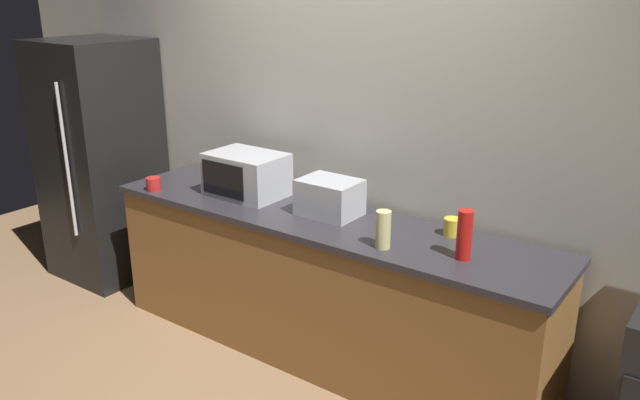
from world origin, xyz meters
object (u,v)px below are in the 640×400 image
at_px(refrigerator, 101,161).
at_px(bottle_hot_sauce, 464,235).
at_px(mug_red, 154,184).
at_px(microwave, 246,174).
at_px(bottle_vinegar, 383,230).
at_px(toaster_oven, 330,197).
at_px(mug_yellow, 452,227).

xyz_separation_m(refrigerator, bottle_hot_sauce, (2.96, -0.07, 0.12)).
height_order(refrigerator, mug_red, refrigerator).
relative_size(microwave, bottle_vinegar, 2.43).
distance_m(toaster_oven, mug_red, 1.22).
relative_size(toaster_oven, mug_red, 3.61).
bearing_deg(mug_red, toaster_oven, 14.21).
bearing_deg(bottle_vinegar, toaster_oven, 154.20).
height_order(microwave, toaster_oven, microwave).
bearing_deg(microwave, toaster_oven, 1.10).
xyz_separation_m(microwave, bottle_hot_sauce, (1.52, -0.12, -0.01)).
bearing_deg(refrigerator, mug_red, -15.04).
bearing_deg(mug_red, bottle_vinegar, 1.98).
distance_m(toaster_oven, bottle_hot_sauce, 0.90).
bearing_deg(mug_red, mug_yellow, 12.44).
xyz_separation_m(toaster_oven, mug_red, (-1.18, -0.30, -0.06)).
relative_size(bottle_hot_sauce, mug_red, 2.65).
relative_size(refrigerator, toaster_oven, 5.29).
height_order(bottle_hot_sauce, mug_yellow, bottle_hot_sauce).
bearing_deg(microwave, bottle_hot_sauce, -4.41).
xyz_separation_m(toaster_oven, bottle_hot_sauce, (0.89, -0.13, 0.02)).
xyz_separation_m(bottle_hot_sauce, bottle_vinegar, (-0.39, -0.11, -0.03)).
bearing_deg(mug_yellow, toaster_oven, -170.56).
xyz_separation_m(microwave, mug_yellow, (1.35, 0.13, -0.09)).
xyz_separation_m(microwave, toaster_oven, (0.63, 0.01, -0.03)).
distance_m(refrigerator, bottle_hot_sauce, 2.97).
height_order(refrigerator, mug_yellow, refrigerator).
relative_size(bottle_hot_sauce, bottle_vinegar, 1.26).
bearing_deg(bottle_hot_sauce, microwave, 175.59).
relative_size(refrigerator, bottle_vinegar, 9.10).
distance_m(bottle_hot_sauce, mug_yellow, 0.31).
bearing_deg(microwave, mug_red, -152.42).
bearing_deg(microwave, refrigerator, -178.09).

